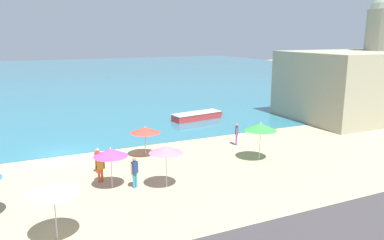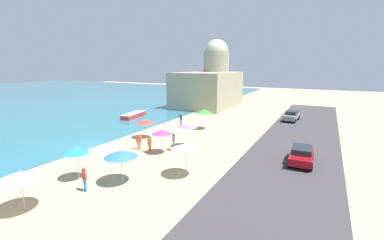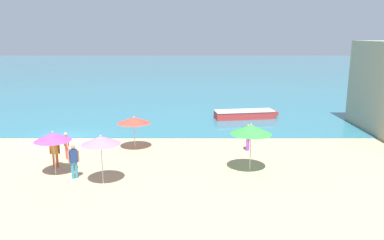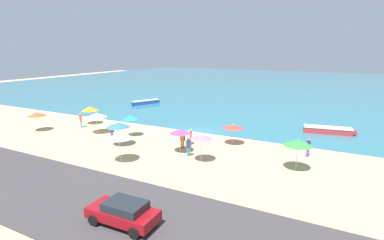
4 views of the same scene
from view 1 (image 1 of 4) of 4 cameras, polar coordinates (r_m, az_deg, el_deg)
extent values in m
plane|color=tan|center=(28.12, -19.44, -5.26)|extent=(160.00, 160.00, 0.00)
cube|color=#2D7082|center=(82.20, -23.51, 5.95)|extent=(150.00, 110.00, 0.05)
cylinder|color=#B2B2B7|center=(26.58, -7.09, -3.66)|extent=(0.05, 0.05, 1.75)
cone|color=#F13E2F|center=(26.31, -7.16, -1.53)|extent=(2.10, 2.10, 0.38)
sphere|color=silver|center=(26.25, -7.17, -1.07)|extent=(0.08, 0.08, 0.08)
cylinder|color=#B2B2B7|center=(21.45, -12.16, -7.72)|extent=(0.05, 0.05, 1.91)
cone|color=purple|center=(21.09, -12.31, -4.86)|extent=(1.89, 1.89, 0.44)
sphere|color=silver|center=(21.02, -12.34, -4.22)|extent=(0.08, 0.08, 0.08)
cylinder|color=#B2B2B7|center=(21.06, -3.95, -7.58)|extent=(0.05, 0.05, 2.09)
cone|color=pink|center=(20.68, -4.00, -4.49)|extent=(1.90, 1.90, 0.39)
sphere|color=silver|center=(20.61, -4.01, -3.89)|extent=(0.08, 0.08, 0.08)
cylinder|color=#B2B2B7|center=(16.91, -20.07, -13.61)|extent=(0.05, 0.05, 2.14)
cone|color=white|center=(16.42, -20.40, -9.74)|extent=(2.20, 2.20, 0.43)
sphere|color=silver|center=(16.33, -20.47, -8.95)|extent=(0.08, 0.08, 0.08)
cylinder|color=#B2B2B7|center=(25.96, 10.30, -3.74)|extent=(0.05, 0.05, 2.13)
cone|color=green|center=(25.63, 10.41, -1.03)|extent=(2.19, 2.19, 0.49)
sphere|color=silver|center=(25.57, 10.44, -0.44)|extent=(0.08, 0.08, 0.08)
cylinder|color=teal|center=(21.49, -8.51, -9.02)|extent=(0.14, 0.14, 0.87)
cylinder|color=teal|center=(21.38, -8.86, -9.15)|extent=(0.14, 0.14, 0.87)
cube|color=navy|center=(21.16, -8.75, -7.14)|extent=(0.42, 0.37, 0.68)
sphere|color=#A57359|center=(21.00, -8.80, -5.92)|extent=(0.22, 0.22, 0.22)
cylinder|color=#A57359|center=(21.33, -8.29, -7.09)|extent=(0.09, 0.09, 0.62)
cylinder|color=#A57359|center=(21.02, -9.22, -7.44)|extent=(0.09, 0.09, 0.62)
cylinder|color=#D74840|center=(24.06, -14.21, -6.98)|extent=(0.14, 0.14, 0.77)
cylinder|color=#D74840|center=(23.94, -13.90, -7.07)|extent=(0.14, 0.14, 0.77)
cube|color=#B53D3A|center=(23.78, -14.14, -5.45)|extent=(0.39, 0.42, 0.61)
sphere|color=tan|center=(23.65, -14.20, -4.45)|extent=(0.22, 0.22, 0.22)
cylinder|color=tan|center=(23.95, -14.55, -5.47)|extent=(0.09, 0.09, 0.55)
cylinder|color=tan|center=(23.63, -13.72, -5.67)|extent=(0.09, 0.09, 0.55)
cylinder|color=purple|center=(29.22, 6.79, -3.07)|extent=(0.14, 0.14, 0.83)
cylinder|color=purple|center=(29.40, 6.78, -2.97)|extent=(0.14, 0.14, 0.83)
cube|color=navy|center=(29.12, 6.82, -1.62)|extent=(0.37, 0.42, 0.66)
sphere|color=#A26E53|center=(29.01, 6.85, -0.74)|extent=(0.22, 0.22, 0.22)
cylinder|color=#A26E53|center=(28.90, 6.83, -1.83)|extent=(0.09, 0.09, 0.59)
cylinder|color=#A26E53|center=(29.36, 6.81, -1.60)|extent=(0.09, 0.09, 0.59)
cylinder|color=#D45D2E|center=(22.62, -13.98, -8.23)|extent=(0.14, 0.14, 0.79)
cylinder|color=#D45D2E|center=(22.66, -13.54, -8.17)|extent=(0.14, 0.14, 0.79)
cube|color=orange|center=(22.40, -13.85, -6.50)|extent=(0.37, 0.24, 0.63)
sphere|color=brown|center=(22.26, -13.91, -5.43)|extent=(0.22, 0.22, 0.22)
cylinder|color=brown|center=(22.36, -14.44, -6.71)|extent=(0.09, 0.09, 0.56)
cylinder|color=brown|center=(22.47, -13.25, -6.54)|extent=(0.09, 0.09, 0.56)
cube|color=#BE3232|center=(37.65, 0.72, 0.55)|extent=(5.31, 2.27, 0.63)
cube|color=#BE3232|center=(39.26, 4.04, 1.13)|extent=(0.57, 0.88, 0.38)
cube|color=silver|center=(37.58, 0.73, 1.09)|extent=(5.32, 2.34, 0.08)
cube|color=gray|center=(42.41, 23.94, 4.97)|extent=(14.33, 10.02, 6.76)
camera|label=2|loc=(16.12, -90.93, -1.33)|focal=24.00mm
camera|label=3|loc=(11.55, 59.01, 0.59)|focal=35.00mm
camera|label=4|loc=(17.88, 76.96, 6.24)|focal=28.00mm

